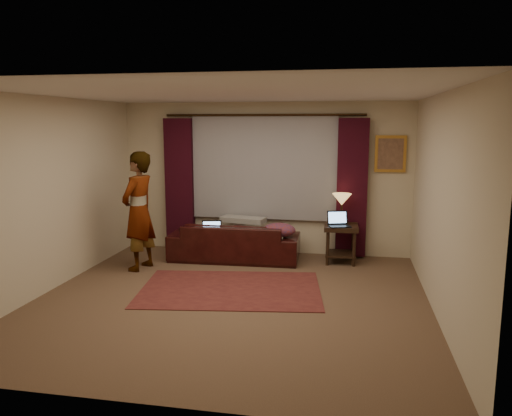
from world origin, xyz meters
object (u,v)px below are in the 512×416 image
at_px(sofa, 235,234).
at_px(tiffany_lamp, 342,209).
at_px(laptop_table, 339,219).
at_px(laptop_sofa, 212,229).
at_px(person, 139,211).
at_px(end_table, 341,244).

relative_size(sofa, tiffany_lamp, 4.26).
distance_m(tiffany_lamp, laptop_table, 0.26).
bearing_deg(sofa, laptop_sofa, 31.43).
distance_m(tiffany_lamp, person, 3.22).
height_order(sofa, end_table, sofa).
bearing_deg(laptop_table, person, 177.71).
xyz_separation_m(end_table, tiffany_lamp, (-0.00, 0.09, 0.56)).
height_order(tiffany_lamp, person, person).
relative_size(tiffany_lamp, person, 0.27).
xyz_separation_m(laptop_sofa, laptop_table, (2.04, 0.22, 0.20)).
height_order(sofa, laptop_sofa, sofa).
xyz_separation_m(end_table, person, (-3.05, -0.95, 0.60)).
relative_size(sofa, person, 1.16).
bearing_deg(end_table, person, -162.76).
xyz_separation_m(sofa, laptop_sofa, (-0.33, -0.22, 0.12)).
distance_m(laptop_sofa, person, 1.21).
bearing_deg(laptop_table, tiffany_lamp, 66.23).
relative_size(tiffany_lamp, laptop_table, 1.39).
height_order(sofa, laptop_table, laptop_table).
bearing_deg(laptop_table, laptop_sofa, 168.89).
bearing_deg(sofa, person, 29.64).
relative_size(end_table, laptop_table, 1.73).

